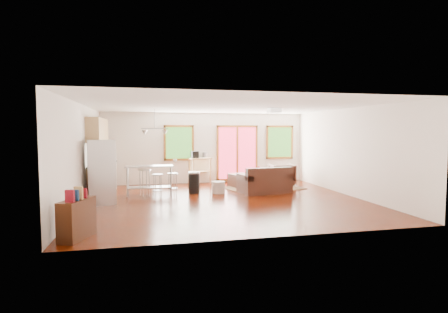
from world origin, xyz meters
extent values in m
cube|color=#310B01|center=(0.00, 0.00, -0.01)|extent=(7.50, 7.00, 0.02)
cube|color=white|center=(0.00, 0.00, 2.61)|extent=(7.50, 7.00, 0.02)
cube|color=silver|center=(0.00, 3.51, 1.30)|extent=(7.50, 0.02, 2.60)
cube|color=silver|center=(-3.76, 0.00, 1.30)|extent=(0.02, 7.00, 2.60)
cube|color=silver|center=(3.76, 0.00, 1.30)|extent=(0.02, 7.00, 2.60)
cube|color=silver|center=(0.00, -3.51, 1.30)|extent=(7.50, 0.02, 2.60)
cube|color=#2B551D|center=(-1.00, 3.46, 1.50)|extent=(0.94, 0.02, 1.14)
cube|color=brown|center=(-1.00, 3.46, 2.11)|extent=(1.10, 0.05, 0.08)
cube|color=brown|center=(-1.00, 3.46, 0.89)|extent=(1.10, 0.05, 0.08)
cube|color=brown|center=(-1.51, 3.46, 1.50)|extent=(0.08, 0.05, 1.30)
cube|color=brown|center=(-0.49, 3.46, 1.50)|extent=(0.08, 0.05, 1.30)
cube|color=#B0263C|center=(1.20, 3.46, 1.10)|extent=(1.44, 0.02, 1.94)
cube|color=brown|center=(1.20, 3.46, 2.11)|extent=(1.60, 0.05, 0.08)
cube|color=brown|center=(1.20, 3.46, 0.09)|extent=(1.60, 0.05, 0.08)
cube|color=brown|center=(0.44, 3.46, 1.10)|extent=(0.08, 0.05, 2.10)
cube|color=brown|center=(1.96, 3.46, 1.10)|extent=(0.08, 0.05, 2.10)
cube|color=brown|center=(1.20, 3.46, 1.10)|extent=(0.08, 0.05, 1.94)
cube|color=#2B551D|center=(2.90, 3.46, 1.50)|extent=(0.94, 0.02, 1.14)
cube|color=brown|center=(2.90, 3.46, 2.11)|extent=(1.10, 0.05, 0.08)
cube|color=brown|center=(2.90, 3.46, 0.89)|extent=(1.10, 0.05, 0.08)
cube|color=brown|center=(2.39, 3.46, 1.50)|extent=(0.08, 0.05, 1.30)
cube|color=brown|center=(3.41, 3.46, 1.50)|extent=(0.08, 0.05, 1.30)
cube|color=#445836|center=(1.66, 1.76, 0.01)|extent=(2.79, 2.46, 0.02)
cube|color=black|center=(1.43, 0.96, 0.21)|extent=(1.65, 1.10, 0.43)
cube|color=black|center=(1.48, 0.63, 0.62)|extent=(1.55, 0.45, 0.39)
cube|color=black|center=(0.78, 0.86, 0.51)|extent=(0.34, 0.89, 0.16)
cube|color=black|center=(2.09, 1.07, 0.51)|extent=(0.34, 0.89, 0.16)
cube|color=black|center=(1.09, 0.96, 0.49)|extent=(0.72, 0.66, 0.12)
cube|color=black|center=(1.76, 1.07, 0.49)|extent=(0.72, 0.66, 0.12)
cube|color=black|center=(1.95, 1.89, 0.34)|extent=(1.00, 0.73, 0.04)
cube|color=black|center=(1.54, 1.78, 0.16)|extent=(0.07, 0.07, 0.33)
cube|color=black|center=(2.28, 1.61, 0.16)|extent=(0.07, 0.07, 0.33)
cube|color=black|center=(1.62, 2.17, 0.16)|extent=(0.07, 0.07, 0.33)
cube|color=black|center=(2.37, 2.00, 0.16)|extent=(0.07, 0.07, 0.33)
imported|color=black|center=(2.56, 2.34, 0.41)|extent=(0.87, 0.83, 0.83)
cube|color=black|center=(1.00, 2.27, 0.22)|extent=(0.82, 0.82, 0.45)
cylinder|color=beige|center=(0.01, 1.18, 0.18)|extent=(0.46, 0.46, 0.36)
imported|color=silver|center=(1.54, 1.79, 0.50)|extent=(0.23, 0.24, 0.20)
sphere|color=red|center=(1.57, 1.82, 0.66)|extent=(0.09, 0.09, 0.08)
sphere|color=red|center=(1.51, 1.76, 0.68)|extent=(0.09, 0.09, 0.08)
sphere|color=red|center=(1.53, 1.83, 0.70)|extent=(0.09, 0.09, 0.08)
imported|color=maroon|center=(2.23, 1.89, 0.54)|extent=(0.21, 0.06, 0.28)
cube|color=tan|center=(-3.45, 1.70, 0.45)|extent=(0.60, 2.20, 0.90)
cube|color=black|center=(-3.45, 1.70, 0.92)|extent=(0.64, 2.24, 0.04)
cube|color=tan|center=(-3.57, 1.70, 1.95)|extent=(0.36, 2.20, 0.70)
cylinder|color=#B7BABC|center=(-3.45, 1.20, 1.03)|extent=(0.12, 0.12, 0.18)
cube|color=black|center=(-3.45, 2.10, 1.04)|extent=(0.22, 0.18, 0.20)
cube|color=#B7BABC|center=(-3.31, 0.26, 0.84)|extent=(0.78, 0.77, 1.69)
cube|color=gray|center=(-2.99, 0.32, 0.84)|extent=(0.13, 0.61, 1.65)
cylinder|color=gray|center=(-2.93, 0.12, 0.98)|extent=(0.03, 0.03, 1.12)
cylinder|color=gray|center=(-3.01, 0.53, 0.98)|extent=(0.03, 0.03, 1.12)
cube|color=#B7BABC|center=(-2.08, 1.29, 0.87)|extent=(1.41, 0.58, 0.04)
cube|color=gray|center=(-2.08, 1.29, 0.23)|extent=(1.32, 0.51, 0.03)
cylinder|color=gray|center=(-2.72, 1.09, 0.43)|extent=(0.04, 0.04, 0.85)
cylinder|color=gray|center=(-1.44, 1.07, 0.43)|extent=(0.04, 0.04, 0.85)
cylinder|color=gray|center=(-2.71, 1.52, 0.43)|extent=(0.04, 0.04, 0.85)
cylinder|color=gray|center=(-1.44, 1.50, 0.43)|extent=(0.04, 0.04, 0.85)
imported|color=white|center=(-1.28, 1.68, 1.01)|extent=(0.16, 0.14, 0.13)
cylinder|color=#B7BABC|center=(-2.21, 1.22, 0.78)|extent=(0.50, 0.50, 0.04)
cylinder|color=gray|center=(-2.16, 1.35, 0.38)|extent=(0.04, 0.04, 0.75)
cylinder|color=gray|center=(-2.35, 1.27, 0.38)|extent=(0.04, 0.04, 0.75)
cylinder|color=gray|center=(-2.27, 1.09, 0.38)|extent=(0.04, 0.04, 0.75)
cylinder|color=gray|center=(-2.08, 1.17, 0.38)|extent=(0.04, 0.04, 0.75)
cylinder|color=gray|center=(-2.21, 1.22, 0.24)|extent=(0.45, 0.45, 0.02)
cylinder|color=#B7BABC|center=(-1.85, 0.86, 0.66)|extent=(0.39, 0.39, 0.04)
cylinder|color=gray|center=(-1.74, 0.93, 0.32)|extent=(0.03, 0.03, 0.64)
cylinder|color=gray|center=(-1.91, 0.97, 0.32)|extent=(0.03, 0.03, 0.64)
cylinder|color=gray|center=(-1.95, 0.80, 0.32)|extent=(0.03, 0.03, 0.64)
cylinder|color=gray|center=(-1.79, 0.76, 0.32)|extent=(0.03, 0.03, 0.64)
cylinder|color=gray|center=(-1.85, 0.86, 0.21)|extent=(0.36, 0.36, 0.01)
cylinder|color=#B7BABC|center=(-1.40, 1.15, 0.65)|extent=(0.41, 0.41, 0.04)
cylinder|color=gray|center=(-1.35, 1.26, 0.31)|extent=(0.03, 0.03, 0.63)
cylinder|color=gray|center=(-1.51, 1.20, 0.31)|extent=(0.03, 0.03, 0.63)
cylinder|color=gray|center=(-1.44, 1.04, 0.31)|extent=(0.03, 0.03, 0.63)
cylinder|color=gray|center=(-1.29, 1.10, 0.31)|extent=(0.03, 0.03, 0.63)
cylinder|color=gray|center=(-1.40, 1.15, 0.20)|extent=(0.37, 0.37, 0.01)
cylinder|color=black|center=(-0.73, 1.35, 0.31)|extent=(0.40, 0.40, 0.62)
cylinder|color=#B7BABC|center=(-0.73, 1.35, 0.64)|extent=(0.42, 0.42, 0.05)
cube|color=tan|center=(-0.25, 3.35, 0.93)|extent=(0.87, 0.67, 0.04)
cube|color=tan|center=(-0.25, 3.35, 0.45)|extent=(0.82, 0.62, 0.03)
cube|color=tan|center=(-0.53, 3.08, 0.47)|extent=(0.05, 0.05, 0.94)
cube|color=tan|center=(0.12, 3.23, 0.47)|extent=(0.05, 0.05, 0.94)
cube|color=tan|center=(-0.62, 3.47, 0.47)|extent=(0.05, 0.05, 0.94)
cube|color=tan|center=(0.03, 3.62, 0.47)|extent=(0.05, 0.05, 0.94)
cube|color=black|center=(-0.45, 3.30, 1.07)|extent=(0.29, 0.27, 0.25)
cylinder|color=#B7BABC|center=(-0.05, 3.40, 1.05)|extent=(0.21, 0.21, 0.20)
cube|color=black|center=(-3.35, -2.83, 0.35)|extent=(0.57, 0.85, 0.70)
cube|color=maroon|center=(-3.40, -3.09, 0.81)|extent=(0.16, 0.10, 0.21)
cube|color=navy|center=(-3.36, -2.97, 0.80)|extent=(0.16, 0.10, 0.19)
cube|color=tan|center=(-3.31, -2.84, 0.82)|extent=(0.16, 0.10, 0.23)
cube|color=maroon|center=(-3.26, -2.72, 0.79)|extent=(0.16, 0.10, 0.18)
cube|color=white|center=(1.60, 0.60, 2.53)|extent=(0.35, 0.35, 0.12)
cylinder|color=gray|center=(-1.90, 1.50, 2.30)|extent=(0.02, 0.02, 0.60)
cube|color=gray|center=(-1.90, 1.50, 2.00)|extent=(0.80, 0.04, 0.03)
cone|color=#B7BABC|center=(-2.20, 1.50, 1.88)|extent=(0.18, 0.18, 0.14)
cone|color=#B7BABC|center=(-1.60, 1.50, 1.88)|extent=(0.18, 0.18, 0.14)
camera|label=1|loc=(-2.09, -9.34, 1.89)|focal=28.00mm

